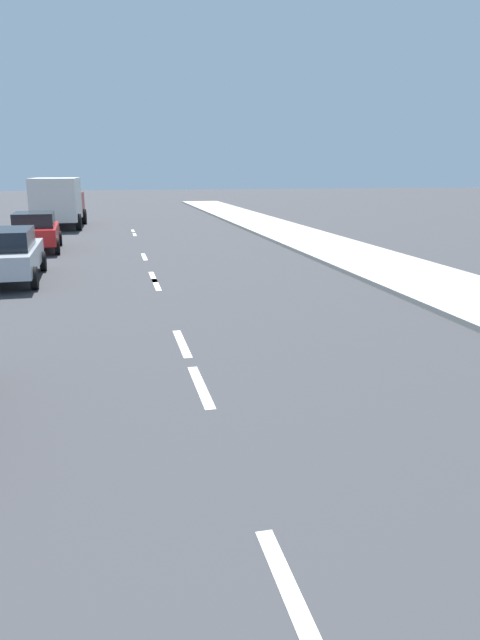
# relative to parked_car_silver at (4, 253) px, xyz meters

# --- Properties ---
(ground_plane) EXTENTS (160.00, 160.00, 0.00)m
(ground_plane) POSITION_rel_parked_car_silver_xyz_m (4.35, -1.92, -0.84)
(ground_plane) COLOR #38383A
(sidewalk_strip) EXTENTS (3.60, 80.00, 0.14)m
(sidewalk_strip) POSITION_rel_parked_car_silver_xyz_m (12.21, 0.08, -0.77)
(sidewalk_strip) COLOR #B2ADA3
(sidewalk_strip) RESTS_ON ground
(lane_stripe_2) EXTENTS (0.16, 1.80, 0.01)m
(lane_stripe_2) POSITION_rel_parked_car_silver_xyz_m (4.35, -14.34, -0.84)
(lane_stripe_2) COLOR white
(lane_stripe_2) RESTS_ON ground
(lane_stripe_3) EXTENTS (0.16, 1.80, 0.01)m
(lane_stripe_3) POSITION_rel_parked_car_silver_xyz_m (4.35, -9.73, -0.84)
(lane_stripe_3) COLOR white
(lane_stripe_3) RESTS_ON ground
(lane_stripe_4) EXTENTS (0.16, 1.80, 0.01)m
(lane_stripe_4) POSITION_rel_parked_car_silver_xyz_m (4.35, -7.44, -0.84)
(lane_stripe_4) COLOR white
(lane_stripe_4) RESTS_ON ground
(lane_stripe_5) EXTENTS (0.16, 1.80, 0.01)m
(lane_stripe_5) POSITION_rel_parked_car_silver_xyz_m (4.35, -1.53, -0.84)
(lane_stripe_5) COLOR white
(lane_stripe_5) RESTS_ON ground
(lane_stripe_6) EXTENTS (0.16, 1.80, 0.01)m
(lane_stripe_6) POSITION_rel_parked_car_silver_xyz_m (4.35, -0.30, -0.84)
(lane_stripe_6) COLOR white
(lane_stripe_6) RESTS_ON ground
(lane_stripe_7) EXTENTS (0.16, 1.80, 0.01)m
(lane_stripe_7) POSITION_rel_parked_car_silver_xyz_m (4.35, 4.00, -0.84)
(lane_stripe_7) COLOR white
(lane_stripe_7) RESTS_ON ground
(lane_stripe_8) EXTENTS (0.16, 1.80, 0.01)m
(lane_stripe_8) POSITION_rel_parked_car_silver_xyz_m (4.35, 13.47, -0.84)
(lane_stripe_8) COLOR white
(lane_stripe_8) RESTS_ON ground
(lane_stripe_9) EXTENTS (0.16, 1.80, 0.01)m
(lane_stripe_9) POSITION_rel_parked_car_silver_xyz_m (4.35, 12.10, -0.84)
(lane_stripe_9) COLOR white
(lane_stripe_9) RESTS_ON ground
(parked_car_silver) EXTENTS (2.16, 4.55, 1.57)m
(parked_car_silver) POSITION_rel_parked_car_silver_xyz_m (0.00, 0.00, 0.00)
(parked_car_silver) COLOR #B7BABF
(parked_car_silver) RESTS_ON ground
(parked_car_red) EXTENTS (2.07, 4.22, 1.57)m
(parked_car_red) POSITION_rel_parked_car_silver_xyz_m (0.13, 6.77, -0.00)
(parked_car_red) COLOR red
(parked_car_red) RESTS_ON ground
(delivery_truck) EXTENTS (2.85, 6.32, 2.80)m
(delivery_truck) POSITION_rel_parked_car_silver_xyz_m (0.33, 16.58, 0.66)
(delivery_truck) COLOR maroon
(delivery_truck) RESTS_ON ground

